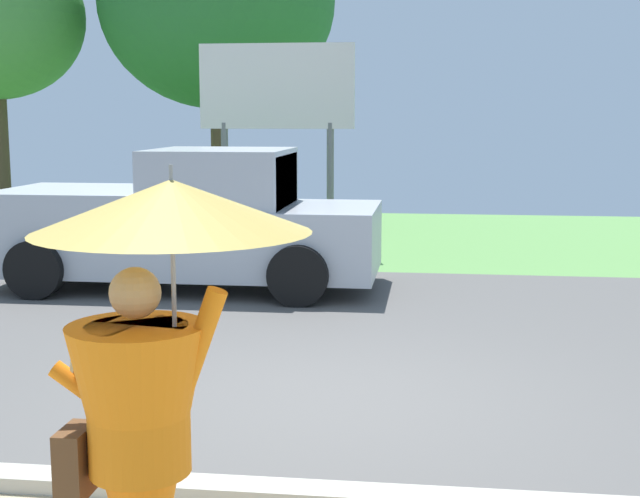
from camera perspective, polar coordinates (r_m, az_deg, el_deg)
The scene contains 5 objects.
ground_plane at distance 10.27m, azimuth 2.53°, elevation -4.74°, with size 40.00×22.00×0.20m.
monk_pedestrian at distance 3.88m, azimuth -10.96°, elevation -8.90°, with size 1.16×1.16×2.13m.
pickup_truck at distance 12.09m, azimuth -8.54°, elevation 1.63°, with size 5.20×2.28×1.88m.
roadside_billboard at distance 14.89m, azimuth -2.81°, elevation 9.49°, with size 2.60×0.12×3.50m.
tree_center_back at distance 18.94m, azimuth -6.67°, elevation 15.62°, with size 4.86×4.86×6.86m.
Camera 1 is at (0.83, -7.01, 2.33)m, focal length 49.53 mm.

